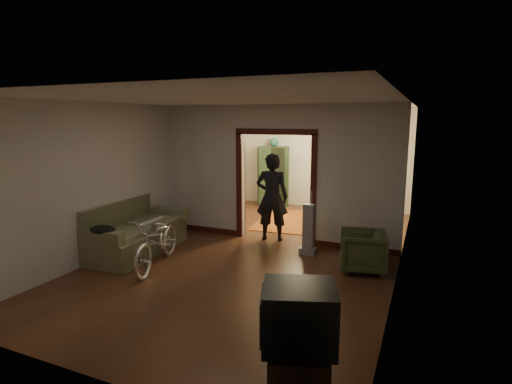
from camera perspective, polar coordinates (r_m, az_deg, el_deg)
The scene contains 24 objects.
floor at distance 7.83m, azimuth 0.88°, elevation -8.30°, with size 5.00×8.50×0.01m, color #3C1F13.
ceiling at distance 7.43m, azimuth 0.94°, elevation 12.63°, with size 5.00×8.50×0.01m, color white.
wall_back at distance 11.52m, azimuth 9.06°, elevation 4.72°, with size 5.00×0.02×2.80m, color beige.
wall_left at distance 8.76m, azimuth -14.40°, elevation 2.78°, with size 0.02×8.50×2.80m, color beige.
wall_right at distance 6.95m, azimuth 20.32°, elevation 0.56°, with size 0.02×8.50×2.80m, color beige.
partition_wall at distance 8.19m, azimuth 2.92°, elevation 2.59°, with size 5.00×0.14×2.80m, color beige.
door_casing at distance 8.24m, azimuth 2.90°, elevation 0.52°, with size 1.74×0.20×2.32m, color #3C140D.
far_window at distance 11.31m, azimuth 12.48°, elevation 5.27°, with size 0.98×0.06×1.28m, color black.
chandelier at distance 9.78m, azimuth 6.62°, elevation 9.38°, with size 0.24×0.24×0.24m, color #FFE0A5.
light_switch at distance 7.84m, azimuth 9.92°, elevation 0.99°, with size 0.08×0.01×0.12m, color silver.
sofa at distance 7.93m, azimuth -16.66°, elevation -4.84°, with size 0.95×2.12×0.97m, color #5E6040.
rolled_paper at distance 8.08m, azimuth -14.76°, elevation -4.15°, with size 0.09×0.09×0.74m, color beige.
jacket at distance 7.20m, azimuth -21.08°, elevation -5.04°, with size 0.47×0.35×0.14m, color black.
bicycle at distance 7.08m, azimuth -13.89°, elevation -6.83°, with size 0.60×1.72×0.90m, color silver.
armchair at distance 6.96m, azimuth 14.96°, elevation -8.14°, with size 0.72×0.75×0.68m, color #3E4929.
tv_stand at distance 3.96m, azimuth 6.00°, elevation -24.51°, with size 0.54×0.49×0.49m, color black.
crt_tv at distance 3.67m, azimuth 6.18°, elevation -17.18°, with size 0.63×0.56×0.54m, color black.
vacuum at distance 7.55m, azimuth 7.48°, elevation -5.28°, with size 0.29×0.24×0.96m, color gray.
person at distance 8.27m, azimuth 2.29°, elevation -0.73°, with size 0.67×0.44×1.83m, color black.
oriental_rug at distance 10.01m, azimuth 5.71°, elevation -4.13°, with size 1.77×2.33×0.02m, color maroon.
locker at distance 11.68m, azimuth 2.59°, elevation 2.28°, with size 0.87×0.48×1.73m, color #233922.
globe at distance 11.58m, azimuth 2.63°, elevation 7.55°, with size 0.25×0.25×0.25m, color #1E5972.
desk at distance 10.97m, azimuth 13.33°, elevation -1.27°, with size 0.94×0.53×0.69m, color black.
desk_chair at distance 10.42m, azimuth 10.17°, elevation -0.98°, with size 0.43×0.43×0.98m, color black.
Camera 1 is at (2.84, -6.86, 2.51)m, focal length 28.00 mm.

